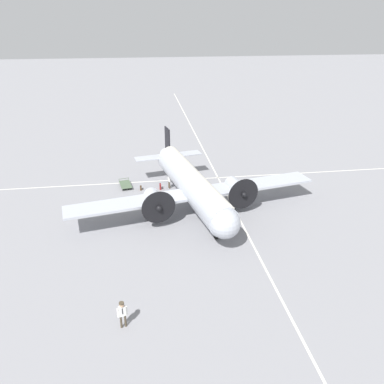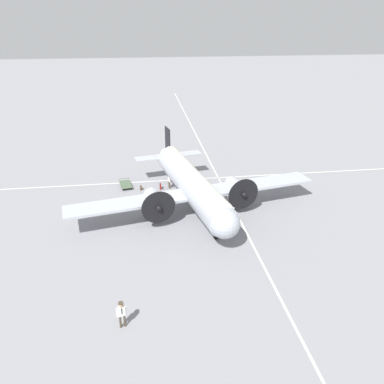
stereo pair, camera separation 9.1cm
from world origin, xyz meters
name	(u,v)px [view 1 (the left image)]	position (x,y,z in m)	size (l,w,h in m)	color
ground_plane	(192,208)	(0.00, 0.00, 0.00)	(300.00, 300.00, 0.00)	gray
apron_line_eastwest	(232,205)	(0.00, -4.03, 0.00)	(120.00, 0.16, 0.01)	silver
apron_line_northsouth	(183,180)	(7.01, 0.00, 0.00)	(0.16, 120.00, 0.01)	silver
airliner_main	(194,186)	(-0.42, -0.09, 2.54)	(18.12, 23.73, 5.83)	#ADB2BC
crew_foreground	(122,312)	(-14.79, 6.23, 1.17)	(0.38, 0.61, 1.86)	#473D2D
passenger_boarding	(169,179)	(4.87, 1.81, 1.08)	(0.57, 0.35, 1.73)	#473D2D
suitcase_near_door	(160,186)	(4.77, 2.79, 0.31)	(0.47, 0.17, 0.65)	maroon
suitcase_upright_spare	(141,188)	(4.87, 4.88, 0.22)	(0.41, 0.17, 0.47)	#47331E
baggage_cart	(126,184)	(5.91, 6.52, 0.28)	(2.45, 1.52, 0.56)	#4C6047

